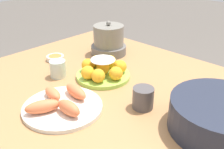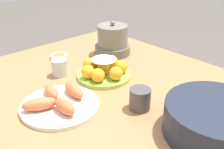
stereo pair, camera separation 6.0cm
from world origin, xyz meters
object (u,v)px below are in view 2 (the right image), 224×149
object	(u,v)px
serving_bowl	(216,119)
cup_far	(140,99)
sauce_bowl	(59,56)
cup_near	(60,67)
seafood_platter	(59,103)
dining_table	(120,111)
warming_pot	(113,41)
cake_plate	(103,70)

from	to	relation	value
serving_bowl	cup_far	world-z (taller)	serving_bowl
serving_bowl	sauce_bowl	xyz separation A→B (m)	(-0.82, -0.03, -0.04)
sauce_bowl	cup_far	bearing A→B (deg)	-3.45
cup_near	seafood_platter	bearing A→B (deg)	-33.36
cup_near	dining_table	bearing A→B (deg)	20.91
cup_far	warming_pot	world-z (taller)	warming_pot
sauce_bowl	cup_far	world-z (taller)	cup_far
dining_table	warming_pot	size ratio (longest dim) A/B	7.23
sauce_bowl	cup_near	xyz separation A→B (m)	(0.16, -0.10, 0.02)
serving_bowl	sauce_bowl	world-z (taller)	serving_bowl
dining_table	sauce_bowl	size ratio (longest dim) A/B	15.70
serving_bowl	cup_near	distance (m)	0.67
sauce_bowl	seafood_platter	world-z (taller)	seafood_platter
dining_table	cake_plate	distance (m)	0.19
warming_pot	cake_plate	bearing A→B (deg)	-51.13
dining_table	cup_far	size ratio (longest dim) A/B	17.26
warming_pot	sauce_bowl	bearing A→B (deg)	-118.14
serving_bowl	seafood_platter	size ratio (longest dim) A/B	1.12
cup_near	warming_pot	xyz separation A→B (m)	(-0.03, 0.34, 0.03)
serving_bowl	warming_pot	bearing A→B (deg)	162.38
sauce_bowl	cup_near	world-z (taller)	cup_near
warming_pot	dining_table	bearing A→B (deg)	-38.02
dining_table	seafood_platter	distance (m)	0.28
dining_table	serving_bowl	xyz separation A→B (m)	(0.38, 0.02, 0.15)
dining_table	sauce_bowl	xyz separation A→B (m)	(-0.43, -0.01, 0.11)
warming_pot	seafood_platter	bearing A→B (deg)	-63.30
serving_bowl	cup_near	bearing A→B (deg)	-169.41
sauce_bowl	warming_pot	world-z (taller)	warming_pot
seafood_platter	cup_far	bearing A→B (deg)	45.86
cake_plate	cup_far	world-z (taller)	cake_plate
cake_plate	dining_table	bearing A→B (deg)	-9.87
seafood_platter	warming_pot	bearing A→B (deg)	116.70
dining_table	sauce_bowl	bearing A→B (deg)	-178.83
dining_table	serving_bowl	distance (m)	0.41
sauce_bowl	warming_pot	xyz separation A→B (m)	(0.13, 0.24, 0.06)
cup_far	warming_pot	distance (m)	0.52
dining_table	cup_near	size ratio (longest dim) A/B	17.98
warming_pot	cup_far	bearing A→B (deg)	-32.45
cup_near	cake_plate	bearing A→B (deg)	41.43
cake_plate	cup_near	size ratio (longest dim) A/B	3.13
cake_plate	serving_bowl	xyz separation A→B (m)	(0.51, -0.00, 0.02)
dining_table	sauce_bowl	world-z (taller)	sauce_bowl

